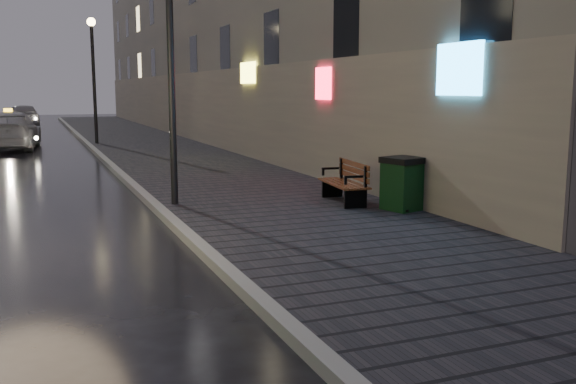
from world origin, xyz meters
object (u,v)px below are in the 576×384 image
Objects in this scene: lamp_near at (170,36)px; taxi_mid at (9,130)px; car_far at (23,115)px; bench at (346,182)px; lamp_far at (93,65)px; trash_bin at (403,183)px.

lamp_near reaches higher than taxi_mid.
taxi_mid is at bearing 83.62° from car_far.
lamp_near is 4.57m from bench.
taxi_mid is 17.07m from car_far.
taxi_mid is (-3.45, 0.16, -2.72)m from lamp_far.
car_far is (-3.03, 17.23, -2.73)m from lamp_far.
trash_bin is at bearing -54.81° from bench.
car_far is (0.42, 17.07, -0.01)m from taxi_mid.
trash_bin is (3.95, -18.29, -2.82)m from lamp_far.
lamp_near is 16.00m from lamp_far.
lamp_far reaches higher than taxi_mid.
bench is at bearing -18.94° from lamp_near.
lamp_near is 1.19× the size of car_far.
lamp_far reaches higher than trash_bin.
taxi_mid reaches higher than trash_bin.
trash_bin reaches higher than bench.
lamp_far is at bearing 90.00° from lamp_near.
bench is at bearing -79.02° from lamp_far.
lamp_far is 3.08× the size of bench.
lamp_far is (0.00, 16.00, 0.00)m from lamp_near.
trash_bin is at bearing 96.15° from car_far.
trash_bin is (3.95, -2.29, -2.82)m from lamp_near.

